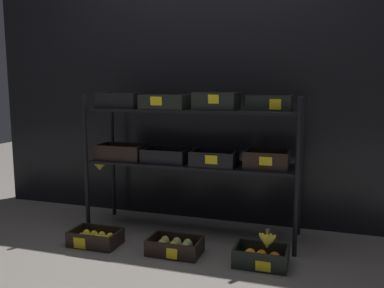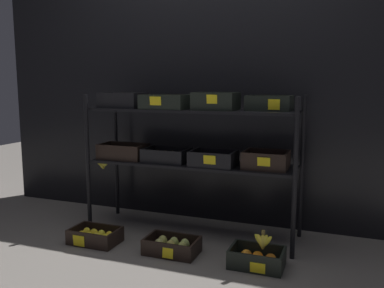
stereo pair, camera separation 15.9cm
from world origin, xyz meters
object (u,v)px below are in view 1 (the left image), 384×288
Objects in this scene: crate_ground_pear at (175,247)px; banana_bunch_loose at (267,240)px; crate_ground_orange at (261,258)px; display_rack at (188,136)px; crate_ground_lemon at (96,239)px.

banana_bunch_loose is at bearing -0.14° from crate_ground_pear.
crate_ground_orange is at bearing 173.67° from banana_bunch_loose.
crate_ground_lemon is (-0.57, -0.43, -0.72)m from display_rack.
banana_bunch_loose is (1.23, 0.03, 0.13)m from crate_ground_lemon.
crate_ground_lemon is 2.70× the size of banana_bunch_loose.
crate_ground_pear is (0.03, -0.41, -0.72)m from display_rack.
crate_ground_pear is at bearing 179.86° from banana_bunch_loose.
display_rack is 4.73× the size of crate_ground_pear.
crate_ground_lemon is 0.97× the size of crate_ground_pear.
display_rack is 0.98m from banana_bunch_loose.
display_rack is 13.15× the size of banana_bunch_loose.
crate_ground_orange is 0.13m from banana_bunch_loose.
display_rack is 0.83m from crate_ground_pear.
crate_ground_lemon is 0.60m from crate_ground_pear.
banana_bunch_loose is at bearing -6.33° from crate_ground_orange.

